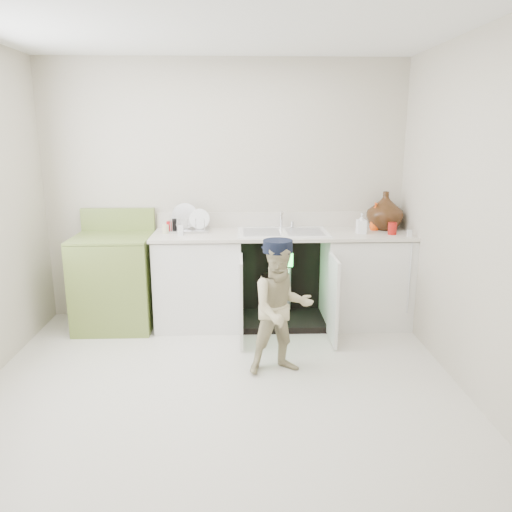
# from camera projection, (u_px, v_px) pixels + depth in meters

# --- Properties ---
(ground) EXTENTS (3.50, 3.50, 0.00)m
(ground) POSITION_uv_depth(u_px,v_px,m) (222.00, 382.00, 3.72)
(ground) COLOR beige
(ground) RESTS_ON ground
(room_shell) EXTENTS (6.00, 5.50, 1.26)m
(room_shell) POSITION_uv_depth(u_px,v_px,m) (219.00, 217.00, 3.42)
(room_shell) COLOR #BFB6A4
(room_shell) RESTS_ON ground
(counter_run) EXTENTS (2.44, 1.02, 1.27)m
(counter_run) POSITION_uv_depth(u_px,v_px,m) (287.00, 275.00, 4.81)
(counter_run) COLOR white
(counter_run) RESTS_ON ground
(avocado_stove) EXTENTS (0.71, 0.65, 1.10)m
(avocado_stove) POSITION_uv_depth(u_px,v_px,m) (115.00, 280.00, 4.73)
(avocado_stove) COLOR olive
(avocado_stove) RESTS_ON ground
(repair_worker) EXTENTS (0.58, 0.94, 1.05)m
(repair_worker) POSITION_uv_depth(u_px,v_px,m) (281.00, 307.00, 3.78)
(repair_worker) COLOR #C5BA8D
(repair_worker) RESTS_ON ground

